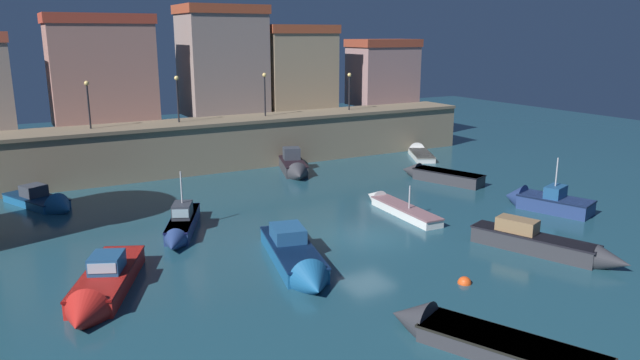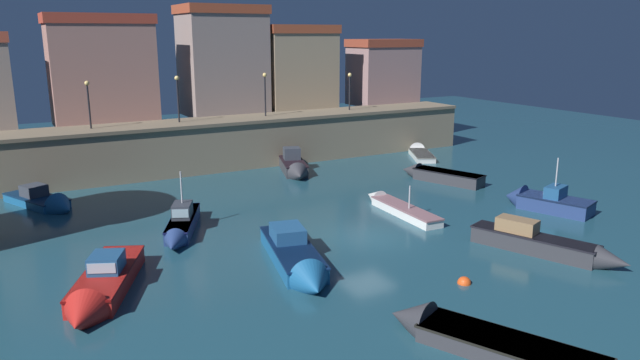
{
  "view_description": "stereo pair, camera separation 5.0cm",
  "coord_description": "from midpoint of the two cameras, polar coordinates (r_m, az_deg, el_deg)",
  "views": [
    {
      "loc": [
        -15.6,
        -23.08,
        9.85
      ],
      "look_at": [
        0.0,
        4.83,
        1.9
      ],
      "focal_mm": 33.07,
      "sensor_mm": 36.0,
      "label": 1
    },
    {
      "loc": [
        -15.56,
        -23.1,
        9.85
      ],
      "look_at": [
        0.0,
        4.83,
        1.9
      ],
      "focal_mm": 33.07,
      "sensor_mm": 36.0,
      "label": 2
    }
  ],
  "objects": [
    {
      "name": "moored_boat_13",
      "position": [
        25.59,
        -2.29,
        -7.59
      ],
      "size": [
        3.34,
        7.5,
        1.83
      ],
      "rotation": [
        0.0,
        0.0,
        -1.8
      ],
      "color": "#195689",
      "rests_on": "ground"
    },
    {
      "name": "moored_boat_5",
      "position": [
        36.3,
        20.73,
        -1.89
      ],
      "size": [
        3.23,
        5.23,
        3.53
      ],
      "rotation": [
        0.0,
        0.0,
        1.9
      ],
      "color": "navy",
      "rests_on": "ground"
    },
    {
      "name": "quay_lamp_3",
      "position": [
        49.58,
        2.83,
        9.16
      ],
      "size": [
        0.32,
        0.32,
        3.07
      ],
      "color": "black",
      "rests_on": "quay_wall"
    },
    {
      "name": "moored_boat_8",
      "position": [
        41.3,
        11.24,
        0.49
      ],
      "size": [
        3.33,
        6.2,
        1.29
      ],
      "rotation": [
        0.0,
        0.0,
        1.92
      ],
      "color": "#333338",
      "rests_on": "ground"
    },
    {
      "name": "old_town_backdrop",
      "position": [
        48.53,
        -10.76,
        10.55
      ],
      "size": [
        38.79,
        4.92,
        8.67
      ],
      "color": "gray",
      "rests_on": "ground"
    },
    {
      "name": "moored_boat_2",
      "position": [
        33.98,
        7.26,
        -2.52
      ],
      "size": [
        1.45,
        6.87,
        2.07
      ],
      "rotation": [
        0.0,
        0.0,
        1.52
      ],
      "color": "white",
      "rests_on": "ground"
    },
    {
      "name": "moored_boat_11",
      "position": [
        42.62,
        -2.56,
        1.32
      ],
      "size": [
        3.24,
        5.95,
        2.02
      ],
      "rotation": [
        0.0,
        0.0,
        -1.89
      ],
      "color": "#333338",
      "rests_on": "ground"
    },
    {
      "name": "quay_lamp_0",
      "position": [
        42.48,
        -21.58,
        7.51
      ],
      "size": [
        0.32,
        0.32,
        3.19
      ],
      "color": "black",
      "rests_on": "quay_wall"
    },
    {
      "name": "moored_boat_0",
      "position": [
        49.76,
        9.52,
        2.64
      ],
      "size": [
        3.79,
        5.46,
        1.37
      ],
      "rotation": [
        0.0,
        0.0,
        1.09
      ],
      "color": "silver",
      "rests_on": "ground"
    },
    {
      "name": "moored_boat_7",
      "position": [
        30.59,
        -13.35,
        -4.31
      ],
      "size": [
        3.68,
        6.32,
        3.28
      ],
      "rotation": [
        0.0,
        0.0,
        -2.0
      ],
      "color": "navy",
      "rests_on": "ground"
    },
    {
      "name": "moored_boat_1",
      "position": [
        20.32,
        14.49,
        -14.51
      ],
      "size": [
        4.44,
        7.11,
        1.57
      ],
      "rotation": [
        0.0,
        0.0,
        2.0
      ],
      "color": "#333338",
      "rests_on": "ground"
    },
    {
      "name": "moored_boat_3",
      "position": [
        37.85,
        -25.06,
        -1.95
      ],
      "size": [
        3.94,
        5.98,
        1.72
      ],
      "rotation": [
        0.0,
        0.0,
        -1.14
      ],
      "color": "#195689",
      "rests_on": "ground"
    },
    {
      "name": "quay_lamp_1",
      "position": [
        43.69,
        -13.68,
        8.33
      ],
      "size": [
        0.32,
        0.32,
        3.32
      ],
      "color": "black",
      "rests_on": "quay_wall"
    },
    {
      "name": "quay_wall",
      "position": [
        45.42,
        -8.69,
        3.63
      ],
      "size": [
        41.01,
        4.12,
        3.65
      ],
      "color": "gray",
      "rests_on": "ground"
    },
    {
      "name": "moored_boat_10",
      "position": [
        28.97,
        21.05,
        -5.82
      ],
      "size": [
        3.58,
        7.04,
        1.62
      ],
      "rotation": [
        0.0,
        0.0,
        -1.22
      ],
      "color": "#333338",
      "rests_on": "ground"
    },
    {
      "name": "mooring_buoy_1",
      "position": [
        29.88,
        26.07,
        -6.78
      ],
      "size": [
        0.46,
        0.46,
        0.46
      ],
      "primitive_type": "sphere",
      "color": "red",
      "rests_on": "ground"
    },
    {
      "name": "quay_lamp_2",
      "position": [
        45.98,
        -5.41,
        8.92
      ],
      "size": [
        0.32,
        0.32,
        3.31
      ],
      "color": "black",
      "rests_on": "quay_wall"
    },
    {
      "name": "moored_boat_4",
      "position": [
        24.31,
        -20.49,
        -9.73
      ],
      "size": [
        4.41,
        7.0,
        1.86
      ],
      "rotation": [
        0.0,
        0.0,
        -2.0
      ],
      "color": "red",
      "rests_on": "ground"
    },
    {
      "name": "mooring_buoy_0",
      "position": [
        21.13,
        9.62,
        -14.05
      ],
      "size": [
        0.65,
        0.65,
        0.65
      ],
      "primitive_type": "sphere",
      "color": "#EA4C19",
      "rests_on": "ground"
    },
    {
      "name": "mooring_buoy_2",
      "position": [
        24.99,
        13.75,
        -9.68
      ],
      "size": [
        0.57,
        0.57,
        0.57
      ],
      "primitive_type": "sphere",
      "color": "#EA4C19",
      "rests_on": "ground"
    },
    {
      "name": "ground_plane",
      "position": [
        29.55,
        4.55,
        -5.56
      ],
      "size": [
        101.38,
        101.38,
        0.0
      ],
      "primitive_type": "plane",
      "color": "#1E4756"
    }
  ]
}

